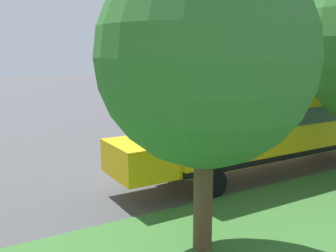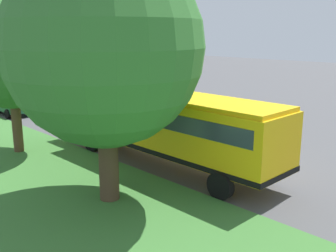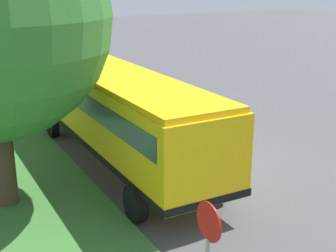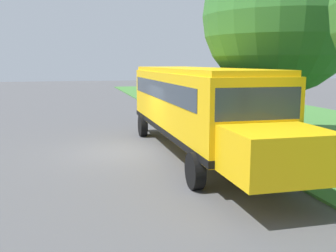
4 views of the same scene
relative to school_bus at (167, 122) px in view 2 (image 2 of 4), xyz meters
name	(u,v)px [view 2 (image 2 of 4)]	position (x,y,z in m)	size (l,w,h in m)	color
ground_plane	(221,157)	(2.57, -1.02, -1.92)	(120.00, 120.00, 0.00)	#4C4C4F
grass_verge	(9,229)	(-7.43, -1.02, -1.88)	(12.00, 80.00, 0.08)	#3D7533
school_bus	(167,122)	(0.00, 0.00, 0.00)	(2.84, 12.42, 3.16)	yellow
car_green_nearest	(11,101)	(-0.23, 15.54, -1.05)	(2.02, 4.40, 1.56)	#236038
car_white_furthest	(2,77)	(5.37, 31.12, -1.05)	(2.02, 4.40, 1.56)	silver
oak_tree_beside_bus	(106,48)	(-3.91, -1.23, 3.24)	(6.39, 6.39, 8.40)	#4C3826
oak_tree_roadside_mid	(9,56)	(-4.00, 6.13, 2.70)	(4.97, 4.97, 7.16)	brown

